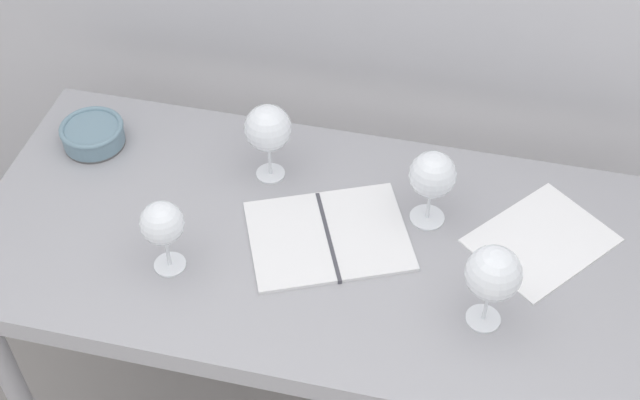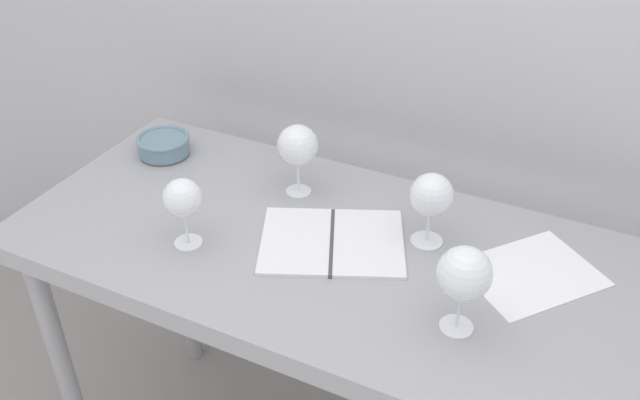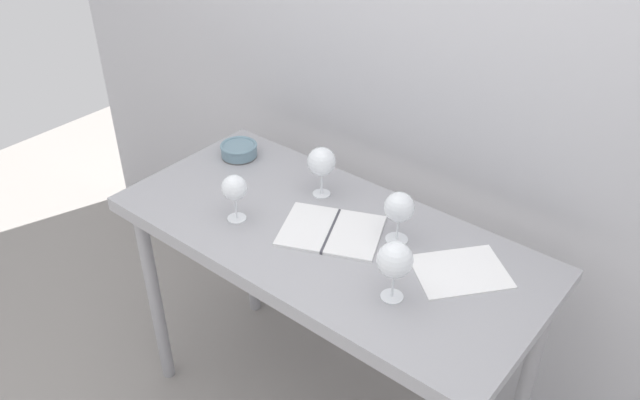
# 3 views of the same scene
# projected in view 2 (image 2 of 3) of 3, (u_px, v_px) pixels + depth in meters

# --- Properties ---
(steel_counter) EXTENTS (1.40, 0.65, 0.90)m
(steel_counter) POSITION_uv_depth(u_px,v_px,m) (326.00, 280.00, 1.54)
(steel_counter) COLOR #98989D
(steel_counter) RESTS_ON ground_plane
(wine_glass_near_right) EXTENTS (0.10, 0.10, 0.18)m
(wine_glass_near_right) POSITION_uv_depth(u_px,v_px,m) (464.00, 275.00, 1.20)
(wine_glass_near_right) COLOR white
(wine_glass_near_right) RESTS_ON steel_counter
(wine_glass_near_left) EXTENTS (0.08, 0.08, 0.16)m
(wine_glass_near_left) POSITION_uv_depth(u_px,v_px,m) (183.00, 200.00, 1.42)
(wine_glass_near_left) COLOR white
(wine_glass_near_left) RESTS_ON steel_counter
(wine_glass_far_right) EXTENTS (0.09, 0.09, 0.17)m
(wine_glass_far_right) POSITION_uv_depth(u_px,v_px,m) (431.00, 197.00, 1.42)
(wine_glass_far_right) COLOR white
(wine_glass_far_right) RESTS_ON steel_counter
(wine_glass_far_left) EXTENTS (0.10, 0.10, 0.18)m
(wine_glass_far_left) POSITION_uv_depth(u_px,v_px,m) (298.00, 147.00, 1.58)
(wine_glass_far_left) COLOR white
(wine_glass_far_left) RESTS_ON steel_counter
(open_notebook) EXTENTS (0.38, 0.34, 0.01)m
(open_notebook) POSITION_uv_depth(u_px,v_px,m) (332.00, 241.00, 1.48)
(open_notebook) COLOR white
(open_notebook) RESTS_ON steel_counter
(tasting_sheet_upper) EXTENTS (0.32, 0.33, 0.00)m
(tasting_sheet_upper) POSITION_uv_depth(u_px,v_px,m) (531.00, 273.00, 1.40)
(tasting_sheet_upper) COLOR white
(tasting_sheet_upper) RESTS_ON steel_counter
(tasting_bowl) EXTENTS (0.14, 0.14, 0.05)m
(tasting_bowl) POSITION_uv_depth(u_px,v_px,m) (164.00, 145.00, 1.78)
(tasting_bowl) COLOR #4C4C4C
(tasting_bowl) RESTS_ON steel_counter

